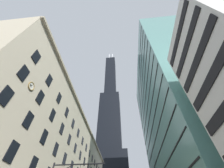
% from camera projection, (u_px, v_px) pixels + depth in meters
% --- Properties ---
extents(dark_skyscraper, '(27.83, 27.83, 192.17)m').
position_uv_depth(dark_skyscraper, '(110.00, 135.00, 116.00)').
color(dark_skyscraper, black).
rests_on(dark_skyscraper, ground).
extents(glass_office_midrise, '(19.62, 44.59, 57.75)m').
position_uv_depth(glass_office_midrise, '(178.00, 113.00, 45.61)').
color(glass_office_midrise, slate).
rests_on(glass_office_midrise, ground).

